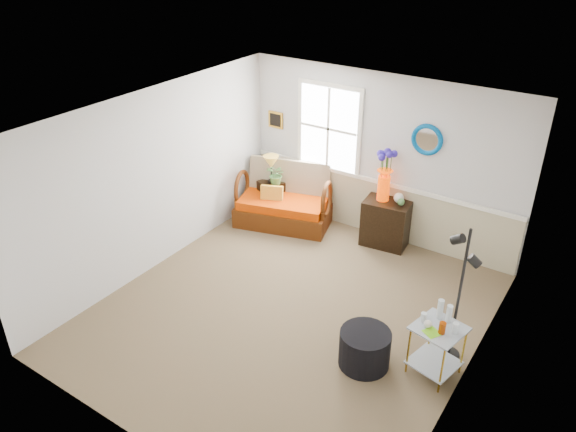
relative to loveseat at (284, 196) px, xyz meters
The scene contains 19 objects.
floor 2.44m from the loveseat, 54.17° to the right, with size 4.50×5.00×0.01m, color brown.
ceiling 3.19m from the loveseat, 54.17° to the right, with size 4.50×5.00×0.01m, color white.
walls 2.52m from the loveseat, 54.17° to the right, with size 4.51×5.01×2.60m.
wainscot 1.50m from the loveseat, 21.13° to the left, with size 4.46×0.02×0.90m, color tan.
chair_rail 1.56m from the loveseat, 20.78° to the left, with size 4.46×0.04×0.06m, color white.
window 1.32m from the loveseat, 46.73° to the left, with size 1.14×0.06×1.44m, color white, non-canonical shape.
picture 1.30m from the loveseat, 133.86° to the left, with size 0.28×0.03×0.28m, color #B78022.
mirror 2.51m from the loveseat, 14.45° to the left, with size 0.47×0.47×0.07m, color #0068C3.
loveseat is the anchor object (origin of this frame).
throw_pillow 0.20m from the loveseat, 138.00° to the right, with size 0.36×0.09×0.36m, color orange, non-canonical shape.
lamp_stand 0.40m from the loveseat, 160.82° to the left, with size 0.35×0.35×0.63m, color black, non-canonical shape.
table_lamp 0.50m from the loveseat, 161.53° to the left, with size 0.26×0.26×0.47m, color #B2892F, non-canonical shape.
potted_plant 0.34m from the loveseat, 157.15° to the left, with size 0.32×0.35×0.28m, color #4C7C40.
cabinet 1.72m from the loveseat, 10.35° to the left, with size 0.69×0.44×0.74m, color black, non-canonical shape.
flower_vase 1.75m from the loveseat, 11.89° to the left, with size 0.24×0.24×0.81m, color #E83A00, non-canonical shape.
side_table 3.88m from the loveseat, 30.16° to the right, with size 0.50×0.50×0.64m, color #A37D1D, non-canonical shape.
tabletop_items 3.86m from the loveseat, 30.03° to the right, with size 0.39×0.39×0.24m, color silver, non-canonical shape.
floor_lamp 3.77m from the loveseat, 24.72° to the right, with size 0.25×0.25×1.71m, color black, non-canonical shape.
ottoman 3.48m from the loveseat, 40.57° to the right, with size 0.58×0.58×0.45m, color black.
Camera 1 is at (3.22, -4.86, 4.59)m, focal length 35.00 mm.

